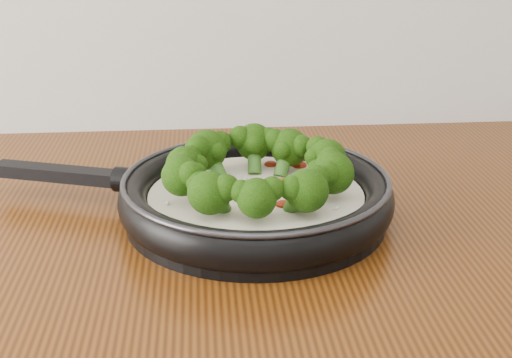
{
  "coord_description": "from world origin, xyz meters",
  "views": [
    {
      "loc": [
        0.04,
        0.39,
        1.24
      ],
      "look_at": [
        0.1,
        1.13,
        0.95
      ],
      "focal_mm": 48.78,
      "sensor_mm": 36.0,
      "label": 1
    }
  ],
  "objects": [
    {
      "name": "skillet",
      "position": [
        0.09,
        1.13,
        0.93
      ],
      "size": [
        0.52,
        0.4,
        0.09
      ],
      "color": "black",
      "rests_on": "counter"
    }
  ]
}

